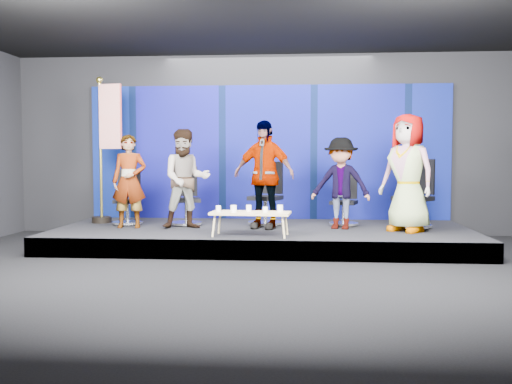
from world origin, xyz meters
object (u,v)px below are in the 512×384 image
chair_b (186,206)px  mug_a (218,208)px  panelist_a (129,181)px  chair_a (128,206)px  chair_c (267,204)px  mug_b (234,209)px  mug_c (249,208)px  flag_stand (107,146)px  panelist_c (264,175)px  mug_d (265,210)px  panelist_b (186,179)px  mug_e (280,208)px  panelist_d (341,183)px  coffee_table (250,214)px  panelist_e (408,173)px  chair_e (415,205)px  chair_d (344,208)px

chair_b → mug_a: (0.77, -1.29, 0.08)m
panelist_a → mug_a: bearing=-32.8°
chair_a → chair_c: chair_c is taller
mug_b → mug_c: bearing=40.0°
mug_b → flag_stand: bearing=147.6°
panelist_c → mug_d: 1.13m
panelist_b → panelist_c: 1.31m
chair_a → mug_c: 2.61m
mug_a → mug_e: bearing=0.8°
panelist_b → chair_c: (1.33, 0.61, -0.47)m
panelist_d → coffee_table: bearing=-129.1°
panelist_a → mug_e: size_ratio=15.03×
chair_a → panelist_e: 4.90m
panelist_b → mug_e: (1.62, -0.78, -0.42)m
panelist_a → panelist_e: bearing=-7.9°
chair_e → chair_a: bearing=-139.4°
chair_a → coffee_table: 2.68m
panelist_b → mug_c: bearing=-48.7°
panelist_d → chair_e: (1.27, 0.21, -0.38)m
panelist_c → mug_a: size_ratio=20.23×
panelist_c → mug_d: (0.09, -1.01, -0.50)m
mug_a → panelist_a: bearing=153.8°
coffee_table → mug_a: bearing=175.0°
mug_d → mug_e: 0.25m
panelist_d → mug_b: (-1.69, -1.09, -0.34)m
chair_c → mug_a: size_ratio=12.49×
coffee_table → mug_d: size_ratio=14.55×
flag_stand → panelist_c: bearing=-0.1°
chair_c → mug_b: size_ratio=10.35×
chair_c → mug_a: chair_c is taller
panelist_b → mug_d: 1.72m
panelist_b → flag_stand: size_ratio=0.63×
chair_b → flag_stand: flag_stand is taller
chair_b → mug_d: bearing=-58.5°
mug_d → flag_stand: flag_stand is taller
panelist_d → chair_c: bearing=176.6°
mug_e → flag_stand: flag_stand is taller
mug_b → panelist_e: bearing=16.9°
chair_b → panelist_c: size_ratio=0.57×
flag_stand → chair_d: bearing=10.7°
chair_c → panelist_e: panelist_e is taller
coffee_table → mug_e: mug_e is taller
panelist_c → flag_stand: (-2.91, 0.57, 0.50)m
chair_b → panelist_b: bearing=-94.0°
chair_d → mug_e: (-1.08, -1.44, 0.11)m
chair_c → panelist_c: size_ratio=0.62×
panelist_d → mug_a: panelist_d is taller
chair_a → panelist_c: bearing=-15.4°
panelist_a → mug_d: (2.39, -0.93, -0.38)m
panelist_b → mug_c: (1.13, -0.74, -0.42)m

